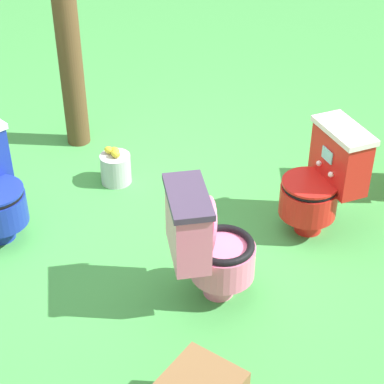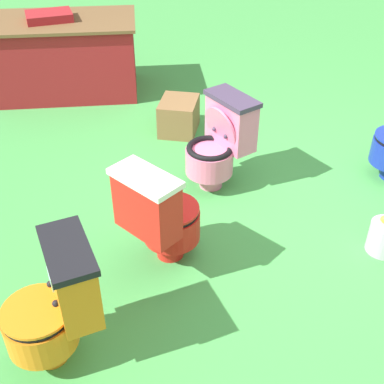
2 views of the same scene
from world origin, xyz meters
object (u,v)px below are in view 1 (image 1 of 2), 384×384
object	(u,v)px
toilet_pink	(207,244)
lemon_bucket	(116,168)
toilet_red	(323,180)
wooden_post	(67,32)

from	to	relation	value
toilet_pink	lemon_bucket	world-z (taller)	toilet_pink
toilet_red	lemon_bucket	xyz separation A→B (m)	(1.48, 0.13, -0.25)
wooden_post	lemon_bucket	bearing A→B (deg)	147.69
toilet_pink	wooden_post	xyz separation A→B (m)	(1.67, -1.14, 0.54)
toilet_pink	lemon_bucket	size ratio (longest dim) A/B	2.63
toilet_red	lemon_bucket	bearing A→B (deg)	46.10
wooden_post	toilet_pink	bearing A→B (deg)	145.59
toilet_pink	lemon_bucket	distance (m)	1.37
toilet_pink	wooden_post	size ratio (longest dim) A/B	0.40
toilet_pink	wooden_post	world-z (taller)	wooden_post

